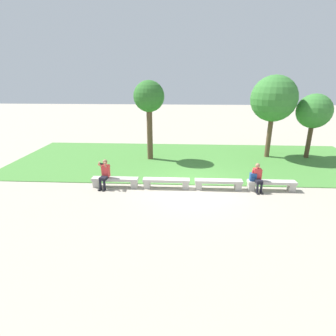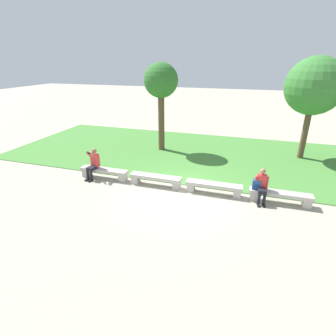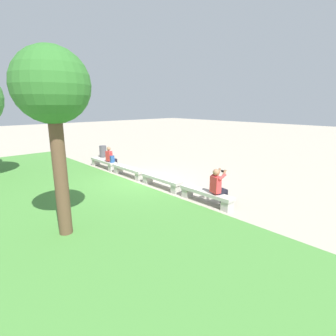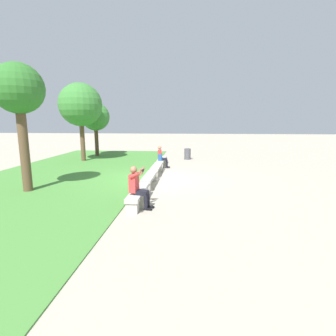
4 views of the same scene
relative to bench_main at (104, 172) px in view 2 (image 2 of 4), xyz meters
name	(u,v)px [view 2 (image 2 of 4)]	position (x,y,z in m)	size (l,w,h in m)	color
ground_plane	(184,189)	(3.57, 0.00, -0.30)	(80.00, 80.00, 0.00)	#A89E8C
grass_strip	(203,154)	(3.57, 4.38, -0.29)	(21.28, 8.00, 0.03)	#478438
bench_main	(104,172)	(0.00, 0.00, 0.00)	(2.14, 0.40, 0.45)	#B7B2A8
bench_near	(156,179)	(2.38, 0.00, 0.00)	(2.14, 0.40, 0.45)	#B7B2A8
bench_mid	(214,187)	(4.76, 0.00, 0.00)	(2.14, 0.40, 0.45)	#B7B2A8
bench_far	(280,196)	(7.14, 0.00, 0.00)	(2.14, 0.40, 0.45)	#B7B2A8
person_photographer	(93,162)	(-0.44, -0.08, 0.43)	(0.52, 0.77, 1.32)	black
person_distant	(262,185)	(6.46, -0.07, 0.37)	(0.47, 0.71, 1.26)	black
backpack	(256,185)	(6.28, -0.01, 0.32)	(0.28, 0.24, 0.43)	#234C8C
tree_behind_wall	(314,87)	(8.53, 5.38, 3.32)	(2.74, 2.74, 5.02)	brown
tree_left_background	(161,83)	(1.10, 4.51, 3.38)	(1.81, 1.81, 4.72)	brown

